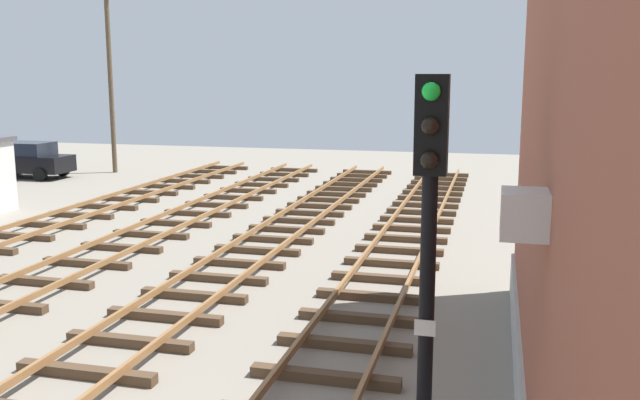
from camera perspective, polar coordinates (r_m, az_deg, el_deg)
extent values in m
cube|color=#4C3826|center=(11.64, 0.40, -14.35)|extent=(2.50, 0.24, 0.18)
cube|color=#4C3826|center=(12.94, 1.98, -11.78)|extent=(2.50, 0.24, 0.18)
cube|color=#4C3826|center=(14.26, 3.24, -9.67)|extent=(2.50, 0.24, 0.18)
cube|color=#4C3826|center=(15.61, 4.28, -7.92)|extent=(2.50, 0.24, 0.18)
cube|color=#4C3826|center=(16.97, 5.14, -6.45)|extent=(2.50, 0.24, 0.18)
cube|color=#4C3826|center=(18.34, 5.87, -5.20)|extent=(2.50, 0.24, 0.18)
cube|color=#4C3826|center=(19.73, 6.50, -4.12)|extent=(2.50, 0.24, 0.18)
cube|color=#4C3826|center=(21.12, 7.05, -3.18)|extent=(2.50, 0.24, 0.18)
cube|color=#4C3826|center=(22.52, 7.52, -2.36)|extent=(2.50, 0.24, 0.18)
cube|color=#4C3826|center=(23.92, 7.94, -1.64)|extent=(2.50, 0.24, 0.18)
cube|color=#4C3826|center=(25.33, 8.31, -0.99)|extent=(2.50, 0.24, 0.18)
cube|color=#4C3826|center=(26.74, 8.64, -0.41)|extent=(2.50, 0.24, 0.18)
cube|color=#4C3826|center=(28.16, 8.94, 0.11)|extent=(2.50, 0.24, 0.18)
cube|color=#4C3826|center=(29.58, 9.21, 0.57)|extent=(2.50, 0.24, 0.18)
cube|color=#4C3826|center=(31.00, 9.46, 1.00)|extent=(2.50, 0.24, 0.18)
cube|color=#4C3826|center=(32.42, 9.68, 1.39)|extent=(2.50, 0.24, 0.18)
cube|color=#4C3826|center=(33.85, 9.89, 1.75)|extent=(2.50, 0.24, 0.18)
cube|color=#4C3826|center=(35.28, 10.08, 2.07)|extent=(2.50, 0.24, 0.18)
cube|color=#4C3826|center=(12.42, -18.67, -13.29)|extent=(2.50, 0.24, 0.18)
cube|color=#4C3826|center=(13.53, -15.38, -11.15)|extent=(2.50, 0.24, 0.18)
cube|color=#4C3826|center=(14.69, -12.63, -9.31)|extent=(2.50, 0.24, 0.18)
cube|color=#4C3826|center=(15.89, -10.32, -7.73)|extent=(2.50, 0.24, 0.18)
cube|color=#4C3826|center=(17.12, -8.35, -6.37)|extent=(2.50, 0.24, 0.18)
cube|color=#4C3826|center=(18.38, -6.65, -5.18)|extent=(2.50, 0.24, 0.18)
cube|color=#4C3826|center=(19.66, -5.18, -4.15)|extent=(2.50, 0.24, 0.18)
cube|color=#4C3826|center=(20.95, -3.89, -3.23)|extent=(2.50, 0.24, 0.18)
cube|color=#4C3826|center=(22.26, -2.76, -2.43)|extent=(2.50, 0.24, 0.18)
cube|color=#4C3826|center=(23.58, -1.75, -1.71)|extent=(2.50, 0.24, 0.18)
cube|color=#4C3826|center=(24.91, -0.85, -1.07)|extent=(2.50, 0.24, 0.18)
cube|color=#4C3826|center=(26.25, -0.05, -0.49)|extent=(2.50, 0.24, 0.18)
cube|color=#4C3826|center=(27.60, 0.68, 0.03)|extent=(2.50, 0.24, 0.18)
cube|color=#4C3826|center=(28.95, 1.34, 0.50)|extent=(2.50, 0.24, 0.18)
cube|color=#4C3826|center=(30.31, 1.94, 0.93)|extent=(2.50, 0.24, 0.18)
cube|color=#4C3826|center=(31.67, 2.49, 1.32)|extent=(2.50, 0.24, 0.18)
cube|color=#4C3826|center=(33.04, 3.00, 1.68)|extent=(2.50, 0.24, 0.18)
cube|color=#4C3826|center=(34.41, 3.46, 2.01)|extent=(2.50, 0.24, 0.18)
cube|color=#4C3826|center=(35.78, 3.89, 2.32)|extent=(2.50, 0.24, 0.18)
cube|color=#4C3826|center=(17.87, -21.63, -6.29)|extent=(2.50, 0.24, 0.18)
cube|color=#4C3826|center=(19.25, -18.60, -4.95)|extent=(2.50, 0.24, 0.18)
cube|color=#4C3826|center=(20.68, -15.99, -3.79)|extent=(2.50, 0.24, 0.18)
cube|color=#4C3826|center=(22.16, -13.72, -2.77)|extent=(2.50, 0.24, 0.18)
cube|color=#4C3826|center=(23.67, -11.75, -1.88)|extent=(2.50, 0.24, 0.18)
cube|color=#4C3826|center=(25.21, -10.02, -1.09)|extent=(2.50, 0.24, 0.18)
cube|color=#4C3826|center=(26.78, -8.49, -0.40)|extent=(2.50, 0.24, 0.18)
cube|color=#4C3826|center=(28.37, -7.13, 0.22)|extent=(2.50, 0.24, 0.18)
cube|color=#4C3826|center=(29.97, -5.92, 0.77)|extent=(2.50, 0.24, 0.18)
cube|color=#4C3826|center=(31.59, -4.83, 1.27)|extent=(2.50, 0.24, 0.18)
cube|color=#4C3826|center=(33.22, -3.84, 1.72)|extent=(2.50, 0.24, 0.18)
cube|color=#4C3826|center=(34.86, -2.95, 2.12)|extent=(2.50, 0.24, 0.18)
cube|color=#4C3826|center=(36.52, -2.14, 2.49)|extent=(2.50, 0.24, 0.18)
cube|color=#4C3826|center=(23.25, -23.61, -2.74)|extent=(2.50, 0.24, 0.18)
cube|color=#4C3826|center=(24.57, -21.20, -1.92)|extent=(2.50, 0.24, 0.18)
cube|color=#4C3826|center=(25.93, -19.04, -1.18)|extent=(2.50, 0.24, 0.18)
cube|color=#4C3826|center=(27.33, -17.11, -0.52)|extent=(2.50, 0.24, 0.18)
cube|color=#4C3826|center=(28.76, -15.36, 0.07)|extent=(2.50, 0.24, 0.18)
cube|color=#4C3826|center=(30.22, -13.78, 0.61)|extent=(2.50, 0.24, 0.18)
cube|color=#4C3826|center=(31.71, -12.35, 1.10)|extent=(2.50, 0.24, 0.18)
cube|color=#4C3826|center=(33.21, -11.05, 1.55)|extent=(2.50, 0.24, 0.18)
cube|color=#4C3826|center=(34.73, -9.86, 1.95)|extent=(2.50, 0.24, 0.18)
cube|color=#4C3826|center=(36.26, -8.77, 2.32)|extent=(2.50, 0.24, 0.18)
cube|color=#4C3826|center=(37.81, -7.76, 2.66)|extent=(2.50, 0.24, 0.18)
cylinder|color=black|center=(8.25, 8.68, -11.27)|extent=(0.18, 0.18, 3.84)
cube|color=black|center=(7.71, 9.16, 6.10)|extent=(0.36, 0.24, 1.10)
sphere|color=#19E53F|center=(7.51, 9.11, 8.80)|extent=(0.20, 0.20, 0.20)
sphere|color=black|center=(7.53, 9.04, 6.01)|extent=(0.20, 0.20, 0.20)
sphere|color=black|center=(7.56, 8.96, 3.24)|extent=(0.20, 0.20, 0.20)
cube|color=white|center=(8.05, 8.61, -10.35)|extent=(0.24, 0.03, 0.18)
cube|color=silver|center=(6.85, 16.44, -1.09)|extent=(0.44, 0.60, 0.44)
cube|color=black|center=(37.09, -22.85, 2.80)|extent=(4.20, 1.80, 0.80)
cube|color=#1E232D|center=(37.01, -22.92, 3.91)|extent=(2.31, 1.66, 0.64)
cylinder|color=black|center=(37.09, -20.36, 2.34)|extent=(0.64, 0.24, 0.64)
cylinder|color=black|center=(35.64, -22.00, 1.95)|extent=(0.64, 0.24, 0.64)
cylinder|color=black|center=(38.63, -23.55, 2.42)|extent=(0.64, 0.24, 0.64)
cylinder|color=brown|center=(37.45, -16.83, 9.30)|extent=(0.24, 0.24, 9.36)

